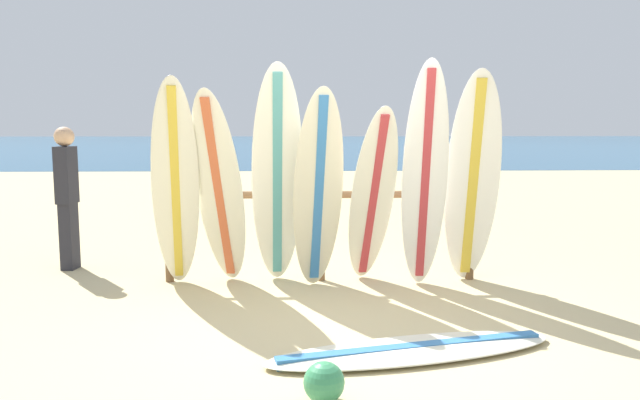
{
  "coord_description": "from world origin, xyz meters",
  "views": [
    {
      "loc": [
        -0.33,
        -4.95,
        1.71
      ],
      "look_at": [
        -0.1,
        1.89,
        0.87
      ],
      "focal_mm": 33.76,
      "sensor_mm": 36.0,
      "label": 1
    }
  ],
  "objects": [
    {
      "name": "beach_ball",
      "position": [
        -0.18,
        -1.4,
        0.13
      ],
      "size": [
        0.26,
        0.26,
        0.26
      ],
      "primitive_type": "sphere",
      "color": "#388C59",
      "rests_on": "ground"
    },
    {
      "name": "surfboard_leaning_left",
      "position": [
        -1.16,
        1.23,
        1.04
      ],
      "size": [
        0.63,
        1.04,
        2.08
      ],
      "color": "silver",
      "rests_on": "ground"
    },
    {
      "name": "surfboard_leaning_center_left",
      "position": [
        -0.56,
        1.32,
        1.17
      ],
      "size": [
        0.59,
        0.87,
        2.34
      ],
      "color": "white",
      "rests_on": "ground"
    },
    {
      "name": "surfboard_leaning_far_left",
      "position": [
        -1.58,
        1.14,
        1.09
      ],
      "size": [
        0.63,
        1.02,
        2.19
      ],
      "color": "silver",
      "rests_on": "ground"
    },
    {
      "name": "surfboard_leaning_center",
      "position": [
        -0.14,
        1.19,
        1.05
      ],
      "size": [
        0.62,
        0.64,
        2.1
      ],
      "color": "beige",
      "rests_on": "ground"
    },
    {
      "name": "surfboard_leaning_center_right",
      "position": [
        0.43,
        1.27,
        0.96
      ],
      "size": [
        0.6,
        1.02,
        1.92
      ],
      "color": "white",
      "rests_on": "ground"
    },
    {
      "name": "beachgoer_standing",
      "position": [
        -3.09,
        2.23,
        0.94
      ],
      "size": [
        0.23,
        0.29,
        1.7
      ],
      "color": "#26262D",
      "rests_on": "ground"
    },
    {
      "name": "surfboard_leaning_right",
      "position": [
        0.96,
        1.17,
        1.19
      ],
      "size": [
        0.49,
        0.62,
        2.37
      ],
      "color": "white",
      "rests_on": "ground"
    },
    {
      "name": "surfboard_leaning_far_right",
      "position": [
        1.49,
        1.28,
        1.14
      ],
      "size": [
        0.63,
        0.77,
        2.28
      ],
      "color": "white",
      "rests_on": "ground"
    },
    {
      "name": "ground_plane",
      "position": [
        0.0,
        0.0,
        0.0
      ],
      "size": [
        120.0,
        120.0,
        0.0
      ],
      "primitive_type": "plane",
      "color": "#CCB784"
    },
    {
      "name": "small_boat_offshore",
      "position": [
        8.05,
        29.88,
        0.26
      ],
      "size": [
        2.65,
        1.56,
        0.71
      ],
      "color": "silver",
      "rests_on": "ocean_water"
    },
    {
      "name": "surfboard_lying_on_sand",
      "position": [
        0.52,
        -0.63,
        0.04
      ],
      "size": [
        2.36,
        1.09,
        0.08
      ],
      "color": "silver",
      "rests_on": "ground"
    },
    {
      "name": "ocean_water",
      "position": [
        0.0,
        58.0,
        0.0
      ],
      "size": [
        120.0,
        80.0,
        0.01
      ],
      "primitive_type": "cube",
      "color": "#1E5984",
      "rests_on": "ground"
    },
    {
      "name": "surfboard_rack",
      "position": [
        -0.1,
        1.59,
        0.74
      ],
      "size": [
        3.44,
        0.09,
        1.11
      ],
      "color": "brown",
      "rests_on": "ground"
    }
  ]
}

